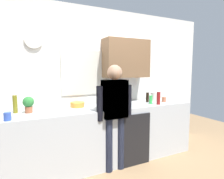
{
  "coord_description": "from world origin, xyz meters",
  "views": [
    {
      "loc": [
        -1.22,
        -2.43,
        1.54
      ],
      "look_at": [
        0.08,
        0.25,
        1.21
      ],
      "focal_mm": 29.9,
      "sensor_mm": 36.0,
      "label": 1
    }
  ],
  "objects_px": {
    "cup_blue_mug": "(7,116)",
    "person_guest": "(115,109)",
    "potted_plant": "(28,104)",
    "mixing_bowl": "(77,105)",
    "dish_soap": "(151,99)",
    "bottle_dark_sauce": "(147,97)",
    "person_at_sink": "(115,109)",
    "storage_canister": "(154,97)",
    "bottle_olive_oil": "(15,104)",
    "cup_terracotta_mug": "(164,99)",
    "coffee_maker": "(121,95)",
    "bottle_red_vinegar": "(158,98)",
    "bottle_clear_soda": "(126,99)"
  },
  "relations": [
    {
      "from": "cup_blue_mug",
      "to": "person_guest",
      "type": "distance_m",
      "value": 1.4
    },
    {
      "from": "cup_blue_mug",
      "to": "potted_plant",
      "type": "bearing_deg",
      "value": 53.18
    },
    {
      "from": "mixing_bowl",
      "to": "dish_soap",
      "type": "bearing_deg",
      "value": -13.08
    },
    {
      "from": "bottle_dark_sauce",
      "to": "mixing_bowl",
      "type": "distance_m",
      "value": 1.3
    },
    {
      "from": "person_at_sink",
      "to": "storage_canister",
      "type": "bearing_deg",
      "value": 30.71
    },
    {
      "from": "mixing_bowl",
      "to": "storage_canister",
      "type": "bearing_deg",
      "value": -3.54
    },
    {
      "from": "bottle_olive_oil",
      "to": "storage_canister",
      "type": "height_order",
      "value": "bottle_olive_oil"
    },
    {
      "from": "cup_terracotta_mug",
      "to": "cup_blue_mug",
      "type": "height_order",
      "value": "cup_blue_mug"
    },
    {
      "from": "bottle_olive_oil",
      "to": "cup_blue_mug",
      "type": "bearing_deg",
      "value": -100.82
    },
    {
      "from": "coffee_maker",
      "to": "dish_soap",
      "type": "xyz_separation_m",
      "value": [
        0.44,
        -0.29,
        -0.07
      ]
    },
    {
      "from": "cup_blue_mug",
      "to": "person_at_sink",
      "type": "height_order",
      "value": "person_at_sink"
    },
    {
      "from": "bottle_red_vinegar",
      "to": "dish_soap",
      "type": "bearing_deg",
      "value": 128.4
    },
    {
      "from": "bottle_red_vinegar",
      "to": "storage_canister",
      "type": "bearing_deg",
      "value": 63.68
    },
    {
      "from": "storage_canister",
      "to": "person_at_sink",
      "type": "distance_m",
      "value": 1.11
    },
    {
      "from": "bottle_clear_soda",
      "to": "mixing_bowl",
      "type": "height_order",
      "value": "bottle_clear_soda"
    },
    {
      "from": "coffee_maker",
      "to": "cup_terracotta_mug",
      "type": "bearing_deg",
      "value": -16.87
    },
    {
      "from": "bottle_dark_sauce",
      "to": "cup_blue_mug",
      "type": "xyz_separation_m",
      "value": [
        -2.26,
        -0.3,
        -0.04
      ]
    },
    {
      "from": "coffee_maker",
      "to": "person_guest",
      "type": "xyz_separation_m",
      "value": [
        -0.37,
        -0.48,
        -0.13
      ]
    },
    {
      "from": "bottle_red_vinegar",
      "to": "person_at_sink",
      "type": "relative_size",
      "value": 0.14
    },
    {
      "from": "cup_blue_mug",
      "to": "mixing_bowl",
      "type": "height_order",
      "value": "cup_blue_mug"
    },
    {
      "from": "storage_canister",
      "to": "bottle_dark_sauce",
      "type": "bearing_deg",
      "value": -171.28
    },
    {
      "from": "bottle_clear_soda",
      "to": "storage_canister",
      "type": "bearing_deg",
      "value": 17.92
    },
    {
      "from": "bottle_dark_sauce",
      "to": "dish_soap",
      "type": "distance_m",
      "value": 0.18
    },
    {
      "from": "bottle_clear_soda",
      "to": "bottle_red_vinegar",
      "type": "relative_size",
      "value": 1.27
    },
    {
      "from": "bottle_olive_oil",
      "to": "dish_soap",
      "type": "height_order",
      "value": "bottle_olive_oil"
    },
    {
      "from": "mixing_bowl",
      "to": "potted_plant",
      "type": "xyz_separation_m",
      "value": [
        -0.72,
        -0.09,
        0.09
      ]
    },
    {
      "from": "bottle_dark_sauce",
      "to": "person_guest",
      "type": "xyz_separation_m",
      "value": [
        -0.86,
        -0.36,
        -0.07
      ]
    },
    {
      "from": "coffee_maker",
      "to": "person_guest",
      "type": "bearing_deg",
      "value": -127.84
    },
    {
      "from": "bottle_dark_sauce",
      "to": "person_guest",
      "type": "relative_size",
      "value": 0.11
    },
    {
      "from": "bottle_dark_sauce",
      "to": "cup_terracotta_mug",
      "type": "xyz_separation_m",
      "value": [
        0.29,
        -0.12,
        -0.04
      ]
    },
    {
      "from": "bottle_clear_soda",
      "to": "dish_soap",
      "type": "bearing_deg",
      "value": 5.66
    },
    {
      "from": "dish_soap",
      "to": "potted_plant",
      "type": "bearing_deg",
      "value": 174.26
    },
    {
      "from": "mixing_bowl",
      "to": "potted_plant",
      "type": "height_order",
      "value": "potted_plant"
    },
    {
      "from": "bottle_dark_sauce",
      "to": "person_at_sink",
      "type": "distance_m",
      "value": 0.94
    },
    {
      "from": "cup_terracotta_mug",
      "to": "dish_soap",
      "type": "height_order",
      "value": "dish_soap"
    },
    {
      "from": "bottle_red_vinegar",
      "to": "bottle_clear_soda",
      "type": "bearing_deg",
      "value": 175.34
    },
    {
      "from": "bottle_red_vinegar",
      "to": "cup_blue_mug",
      "type": "height_order",
      "value": "bottle_red_vinegar"
    },
    {
      "from": "bottle_dark_sauce",
      "to": "cup_blue_mug",
      "type": "height_order",
      "value": "bottle_dark_sauce"
    },
    {
      "from": "cup_terracotta_mug",
      "to": "person_at_sink",
      "type": "xyz_separation_m",
      "value": [
        -1.15,
        -0.24,
        -0.03
      ]
    },
    {
      "from": "cup_terracotta_mug",
      "to": "person_guest",
      "type": "xyz_separation_m",
      "value": [
        -1.15,
        -0.24,
        -0.03
      ]
    },
    {
      "from": "bottle_red_vinegar",
      "to": "coffee_maker",
      "type": "bearing_deg",
      "value": 143.31
    },
    {
      "from": "bottle_dark_sauce",
      "to": "cup_terracotta_mug",
      "type": "bearing_deg",
      "value": -22.99
    },
    {
      "from": "bottle_olive_oil",
      "to": "person_at_sink",
      "type": "height_order",
      "value": "person_at_sink"
    },
    {
      "from": "bottle_olive_oil",
      "to": "bottle_dark_sauce",
      "type": "height_order",
      "value": "bottle_olive_oil"
    },
    {
      "from": "coffee_maker",
      "to": "bottle_clear_soda",
      "type": "height_order",
      "value": "coffee_maker"
    },
    {
      "from": "coffee_maker",
      "to": "cup_blue_mug",
      "type": "distance_m",
      "value": 1.82
    },
    {
      "from": "coffee_maker",
      "to": "bottle_dark_sauce",
      "type": "bearing_deg",
      "value": -13.12
    },
    {
      "from": "bottle_clear_soda",
      "to": "person_at_sink",
      "type": "bearing_deg",
      "value": -152.9
    },
    {
      "from": "person_at_sink",
      "to": "person_guest",
      "type": "height_order",
      "value": "same"
    },
    {
      "from": "bottle_olive_oil",
      "to": "bottle_dark_sauce",
      "type": "xyz_separation_m",
      "value": [
        2.19,
        -0.09,
        -0.04
      ]
    }
  ]
}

